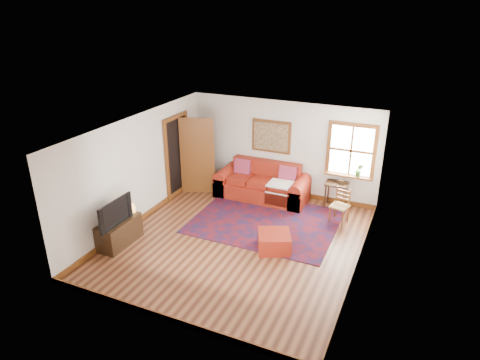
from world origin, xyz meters
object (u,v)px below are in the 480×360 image
at_px(media_cabinet, 119,232).
at_px(red_leather_sofa, 263,186).
at_px(ladder_back_chair, 341,204).
at_px(side_table, 336,187).
at_px(red_ottoman, 274,241).

bearing_deg(media_cabinet, red_leather_sofa, 60.68).
relative_size(red_leather_sofa, ladder_back_chair, 2.91).
height_order(red_leather_sofa, side_table, red_leather_sofa).
xyz_separation_m(red_leather_sofa, side_table, (1.87, 0.20, 0.23)).
distance_m(red_leather_sofa, side_table, 1.89).
bearing_deg(red_ottoman, red_leather_sofa, 92.55).
bearing_deg(red_ottoman, side_table, 49.64).
bearing_deg(side_table, media_cabinet, -136.38).
xyz_separation_m(red_leather_sofa, red_ottoman, (1.15, -2.28, -0.12)).
relative_size(red_leather_sofa, side_table, 3.61).
xyz_separation_m(red_ottoman, side_table, (0.72, 2.48, 0.35)).
distance_m(ladder_back_chair, media_cabinet, 4.99).
xyz_separation_m(red_leather_sofa, ladder_back_chair, (2.13, -0.49, 0.13)).
height_order(ladder_back_chair, media_cabinet, ladder_back_chair).
bearing_deg(ladder_back_chair, red_leather_sofa, 166.91).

